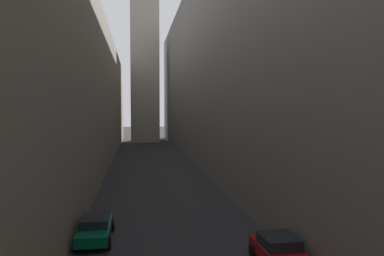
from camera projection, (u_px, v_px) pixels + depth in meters
ground_plane at (154, 172)px, 42.80m from camera, size 264.00×264.00×0.00m
building_block_left at (55, 95)px, 42.61m from camera, size 12.03×108.00×18.20m
building_block_right at (255, 67)px, 46.16m from camera, size 14.76×108.00×25.71m
parked_car_left_far at (95, 228)px, 20.23m from camera, size 1.89×4.43×1.35m
parked_car_right_far at (280, 252)px, 16.67m from camera, size 1.96×3.96×1.45m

